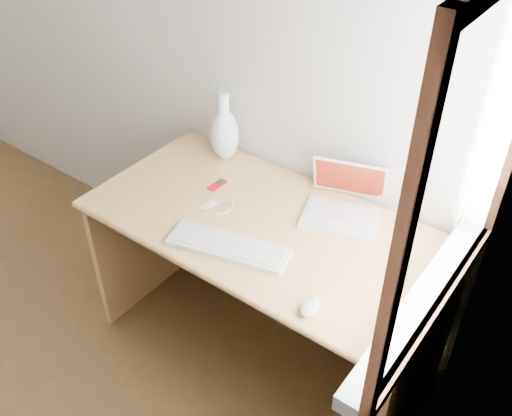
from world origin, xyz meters
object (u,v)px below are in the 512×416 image
Objects in this scene: desk at (277,252)px; laptop at (346,205)px; external_keyboard at (228,246)px; vase at (224,132)px.

laptop is at bearing 32.35° from desk.
desk is 3.01× the size of external_keyboard.
laptop reaches higher than external_keyboard.
external_keyboard reaches higher than desk.
laptop is 0.73× the size of external_keyboard.
laptop is 0.65m from vase.
laptop is at bearing 45.74° from external_keyboard.
vase is (-0.39, 0.47, 0.12)m from external_keyboard.
desk is 0.57m from vase.
vase reaches higher than external_keyboard.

